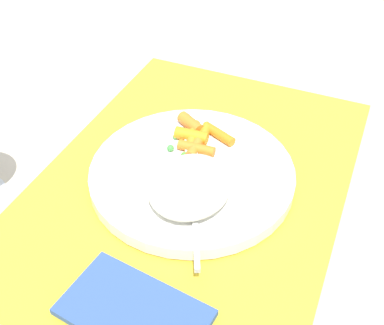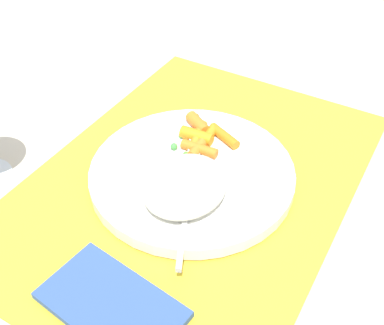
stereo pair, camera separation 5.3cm
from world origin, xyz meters
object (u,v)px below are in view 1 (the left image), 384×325
Objects in this scene: plate at (192,174)px; fork at (193,182)px; carrot_portion at (198,136)px; rice_mound at (190,186)px; napkin at (134,312)px.

fork is at bearing -154.87° from plate.
fork is at bearing -161.13° from carrot_portion.
carrot_portion is at bearing 15.85° from plate.
rice_mound is 0.02m from fork.
fork reaches higher than plate.
fork is (0.02, 0.00, -0.01)m from rice_mound.
plate is 1.30× the size of fork.
plate is at bearing 25.13° from fork.
napkin is (-0.17, -0.01, -0.02)m from fork.
rice_mound is at bearing 2.87° from napkin.
rice_mound is 0.15m from napkin.
plate is 0.03m from fork.
carrot_portion reaches higher than fork.
carrot_portion is 0.63× the size of napkin.
carrot_portion is 0.08m from fork.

